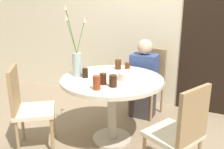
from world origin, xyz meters
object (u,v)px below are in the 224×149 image
(drink_glass_3, at_px, (103,79))
(drink_glass_0, at_px, (85,73))
(drink_glass_4, at_px, (118,64))
(drink_glass_5, at_px, (113,81))
(person_guest, at_px, (144,81))
(side_plate, at_px, (116,72))
(birthday_cake, at_px, (129,76))
(flower_vase, at_px, (77,58))
(chair_left_flank, at_px, (181,130))
(chair_right_flank, at_px, (149,78))
(chair_far_back, at_px, (26,104))
(drink_glass_1, at_px, (97,83))
(drink_glass_2, at_px, (127,67))

(drink_glass_3, bearing_deg, drink_glass_0, 156.89)
(drink_glass_4, xyz_separation_m, drink_glass_5, (0.22, -0.61, 0.00))
(drink_glass_3, relative_size, person_guest, 0.10)
(drink_glass_4, xyz_separation_m, person_guest, (0.21, 0.38, -0.30))
(side_plate, bearing_deg, drink_glass_5, -68.50)
(birthday_cake, xyz_separation_m, drink_glass_0, (-0.45, -0.13, 0.01))
(side_plate, relative_size, drink_glass_5, 1.37)
(flower_vase, xyz_separation_m, drink_glass_4, (0.30, 0.45, -0.14))
(chair_left_flank, relative_size, drink_glass_4, 7.86)
(chair_right_flank, xyz_separation_m, flower_vase, (-0.54, -0.98, 0.43))
(chair_far_back, height_order, drink_glass_1, chair_far_back)
(chair_right_flank, distance_m, drink_glass_5, 1.18)
(chair_left_flank, relative_size, person_guest, 0.85)
(chair_left_flank, xyz_separation_m, drink_glass_4, (-0.91, 0.75, 0.29))
(chair_left_flank, xyz_separation_m, drink_glass_0, (-1.10, 0.28, 0.28))
(drink_glass_1, height_order, person_guest, person_guest)
(chair_far_back, height_order, drink_glass_4, chair_far_back)
(drink_glass_4, relative_size, drink_glass_5, 1.00)
(chair_right_flank, relative_size, flower_vase, 1.20)
(drink_glass_0, bearing_deg, drink_glass_2, 53.09)
(chair_left_flank, relative_size, drink_glass_3, 8.14)
(drink_glass_4, relative_size, person_guest, 0.11)
(chair_far_back, xyz_separation_m, person_guest, (0.86, 1.28, -0.01))
(chair_left_flank, distance_m, drink_glass_2, 1.09)
(chair_right_flank, bearing_deg, chair_left_flank, -52.89)
(chair_far_back, height_order, drink_glass_3, chair_far_back)
(chair_left_flank, bearing_deg, flower_vase, -78.78)
(chair_left_flank, distance_m, drink_glass_3, 0.88)
(chair_far_back, height_order, drink_glass_5, chair_far_back)
(drink_glass_2, bearing_deg, chair_left_flank, -42.60)
(chair_far_back, distance_m, side_plate, 1.04)
(chair_far_back, distance_m, chair_left_flank, 1.56)
(drink_glass_2, bearing_deg, drink_glass_1, -92.27)
(drink_glass_5, distance_m, person_guest, 1.03)
(chair_right_flank, xyz_separation_m, person_guest, (-0.03, -0.16, -0.01))
(birthday_cake, bearing_deg, drink_glass_5, -101.27)
(chair_far_back, distance_m, drink_glass_2, 1.20)
(chair_left_flank, distance_m, flower_vase, 1.32)
(chair_right_flank, xyz_separation_m, chair_far_back, (-0.88, -1.43, 0.00))
(chair_far_back, xyz_separation_m, chair_left_flank, (1.56, 0.15, 0.00))
(chair_left_flank, relative_size, drink_glass_1, 6.87)
(drink_glass_2, bearing_deg, drink_glass_5, -82.18)
(drink_glass_5, bearing_deg, side_plate, 111.50)
(drink_glass_0, relative_size, drink_glass_4, 0.89)
(chair_far_back, xyz_separation_m, drink_glass_3, (0.74, 0.31, 0.29))
(flower_vase, bearing_deg, drink_glass_4, 56.57)
(side_plate, distance_m, person_guest, 0.61)
(drink_glass_1, bearing_deg, person_guest, 84.76)
(drink_glass_2, bearing_deg, drink_glass_4, 164.30)
(chair_left_flank, height_order, drink_glass_0, chair_left_flank)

